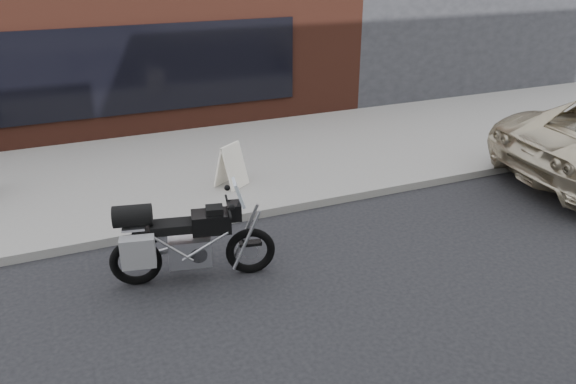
% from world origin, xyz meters
% --- Properties ---
extents(ground, '(120.00, 120.00, 0.00)m').
position_xyz_m(ground, '(0.00, 0.00, 0.00)').
color(ground, black).
rests_on(ground, ground).
extents(near_sidewalk, '(44.00, 6.00, 0.15)m').
position_xyz_m(near_sidewalk, '(0.00, 7.00, 0.07)').
color(near_sidewalk, gray).
rests_on(near_sidewalk, ground).
extents(storefront, '(14.00, 10.07, 4.50)m').
position_xyz_m(storefront, '(-2.00, 13.98, 2.25)').
color(storefront, '#54261B').
rests_on(storefront, ground).
extents(motorcycle, '(2.28, 0.84, 1.46)m').
position_xyz_m(motorcycle, '(-1.37, 2.61, 0.63)').
color(motorcycle, black).
rests_on(motorcycle, ground).
extents(sandwich_sign, '(0.69, 0.68, 0.82)m').
position_xyz_m(sandwich_sign, '(0.16, 5.25, 0.56)').
color(sandwich_sign, white).
rests_on(sandwich_sign, near_sidewalk).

